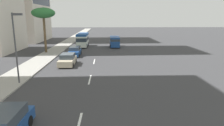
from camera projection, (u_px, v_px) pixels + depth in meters
The scene contains 11 objects.
ground_plane at pixel (96, 53), 36.81m from camera, with size 198.00×198.00×0.00m, color #38383A.
sidewalk_right at pixel (52, 53), 36.53m from camera, with size 162.00×3.46×0.15m, color #9E9B93.
lane_stripe_near at pixel (79, 125), 11.96m from camera, with size 3.20×0.16×0.01m, color silver.
lane_stripe_mid at pixel (90, 79), 20.84m from camera, with size 3.20×0.16×0.01m, color silver.
lane_stripe_far at pixel (94, 62), 29.36m from camera, with size 3.20×0.16×0.01m, color silver.
minibus_lead at pixel (83, 40), 43.83m from camera, with size 6.28×2.28×2.93m.
van_second at pixel (115, 41), 43.53m from camera, with size 4.82×2.07×2.26m.
car_fourth at pixel (68, 60), 27.02m from camera, with size 4.44×1.95×1.54m.
car_fifth at pixel (75, 51), 33.67m from camera, with size 4.44×1.83×1.56m.
palm_tree at pixel (43, 14), 34.88m from camera, with size 4.04×4.04×7.87m.
street_lamp at pixel (16, 41), 18.44m from camera, with size 0.24×0.97×6.60m.
Camera 1 is at (-4.90, -1.62, 6.30)m, focal length 32.07 mm.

